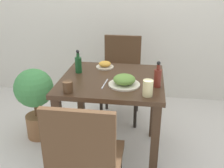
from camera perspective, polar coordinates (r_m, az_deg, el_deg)
name	(u,v)px	position (r m, az deg, el deg)	size (l,w,h in m)	color
ground_plane	(112,153)	(2.48, 0.00, -14.71)	(16.00, 16.00, 0.00)	beige
dining_table	(112,93)	(2.17, 0.00, -1.99)	(0.82, 0.76, 0.74)	#3D2819
chair_near	(85,159)	(1.62, -5.96, -15.92)	(0.42, 0.42, 0.90)	#4C331E
chair_far	(121,73)	(2.86, 2.01, 2.37)	(0.42, 0.42, 0.90)	#4C331E
food_plate	(124,81)	(1.97, 2.69, 0.74)	(0.24, 0.24, 0.08)	beige
side_plate	(105,65)	(2.35, -1.57, 4.19)	(0.16, 0.16, 0.06)	beige
drink_cup	(68,87)	(1.88, -9.59, -0.60)	(0.07, 0.07, 0.08)	#4C331E
juice_glass	(148,88)	(1.81, 7.81, -0.88)	(0.07, 0.07, 0.12)	beige
sauce_bottle	(78,64)	(2.23, -7.34, 4.35)	(0.06, 0.06, 0.20)	#194C23
condiment_bottle	(158,77)	(1.96, 9.90, 1.51)	(0.06, 0.06, 0.20)	maroon
fork_utensil	(105,84)	(2.00, -1.60, 0.05)	(0.02, 0.19, 0.00)	silver
spoon_utensil	(144,86)	(1.98, 7.00, -0.44)	(0.02, 0.18, 0.00)	silver
potted_plant_left	(35,96)	(2.59, -16.45, -2.55)	(0.37, 0.37, 0.71)	brown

